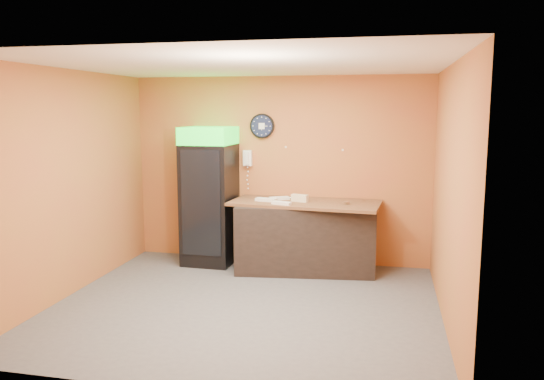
# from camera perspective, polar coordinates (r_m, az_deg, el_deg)

# --- Properties ---
(floor) EXTENTS (4.50, 4.50, 0.00)m
(floor) POSITION_cam_1_polar(r_m,az_deg,el_deg) (6.45, -2.88, -12.32)
(floor) COLOR #47474C
(floor) RESTS_ON ground
(back_wall) EXTENTS (4.50, 0.02, 2.80)m
(back_wall) POSITION_cam_1_polar(r_m,az_deg,el_deg) (8.02, 0.79, 2.16)
(back_wall) COLOR #A96B2F
(back_wall) RESTS_ON floor
(left_wall) EXTENTS (0.02, 4.00, 2.80)m
(left_wall) POSITION_cam_1_polar(r_m,az_deg,el_deg) (7.02, -20.99, 0.65)
(left_wall) COLOR #A96B2F
(left_wall) RESTS_ON floor
(right_wall) EXTENTS (0.02, 4.00, 2.80)m
(right_wall) POSITION_cam_1_polar(r_m,az_deg,el_deg) (5.91, 18.56, -0.62)
(right_wall) COLOR #A96B2F
(right_wall) RESTS_ON floor
(ceiling) EXTENTS (4.50, 4.00, 0.02)m
(ceiling) POSITION_cam_1_polar(r_m,az_deg,el_deg) (6.04, -3.08, 13.33)
(ceiling) COLOR white
(ceiling) RESTS_ON back_wall
(beverage_cooler) EXTENTS (0.74, 0.75, 2.05)m
(beverage_cooler) POSITION_cam_1_polar(r_m,az_deg,el_deg) (7.95, -6.82, -0.84)
(beverage_cooler) COLOR black
(beverage_cooler) RESTS_ON floor
(prep_counter) EXTENTS (2.03, 1.09, 0.97)m
(prep_counter) POSITION_cam_1_polar(r_m,az_deg,el_deg) (7.68, 3.57, -5.09)
(prep_counter) COLOR black
(prep_counter) RESTS_ON floor
(wall_clock) EXTENTS (0.37, 0.06, 0.37)m
(wall_clock) POSITION_cam_1_polar(r_m,az_deg,el_deg) (8.00, -1.07, 6.90)
(wall_clock) COLOR black
(wall_clock) RESTS_ON back_wall
(wall_phone) EXTENTS (0.13, 0.11, 0.24)m
(wall_phone) POSITION_cam_1_polar(r_m,az_deg,el_deg) (8.06, -2.65, 3.45)
(wall_phone) COLOR white
(wall_phone) RESTS_ON back_wall
(butcher_paper) EXTENTS (2.17, 1.11, 0.04)m
(butcher_paper) POSITION_cam_1_polar(r_m,az_deg,el_deg) (7.58, 3.61, -1.38)
(butcher_paper) COLOR brown
(butcher_paper) RESTS_ON prep_counter
(sub_roll_stack) EXTENTS (0.26, 0.15, 0.10)m
(sub_roll_stack) POSITION_cam_1_polar(r_m,az_deg,el_deg) (7.53, 2.99, -0.88)
(sub_roll_stack) COLOR beige
(sub_roll_stack) RESTS_ON butcher_paper
(wrapped_sandwich_left) EXTENTS (0.32, 0.17, 0.04)m
(wrapped_sandwich_left) POSITION_cam_1_polar(r_m,az_deg,el_deg) (7.57, -0.64, -1.05)
(wrapped_sandwich_left) COLOR silver
(wrapped_sandwich_left) RESTS_ON butcher_paper
(wrapped_sandwich_mid) EXTENTS (0.28, 0.17, 0.04)m
(wrapped_sandwich_mid) POSITION_cam_1_polar(r_m,az_deg,el_deg) (7.31, 1.04, -1.42)
(wrapped_sandwich_mid) COLOR silver
(wrapped_sandwich_mid) RESTS_ON butcher_paper
(wrapped_sandwich_right) EXTENTS (0.30, 0.24, 0.04)m
(wrapped_sandwich_right) POSITION_cam_1_polar(r_m,az_deg,el_deg) (7.70, 0.79, -0.90)
(wrapped_sandwich_right) COLOR silver
(wrapped_sandwich_right) RESTS_ON butcher_paper
(kitchen_tool) EXTENTS (0.07, 0.07, 0.07)m
(kitchen_tool) POSITION_cam_1_polar(r_m,az_deg,el_deg) (7.77, 2.33, -0.72)
(kitchen_tool) COLOR silver
(kitchen_tool) RESTS_ON butcher_paper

